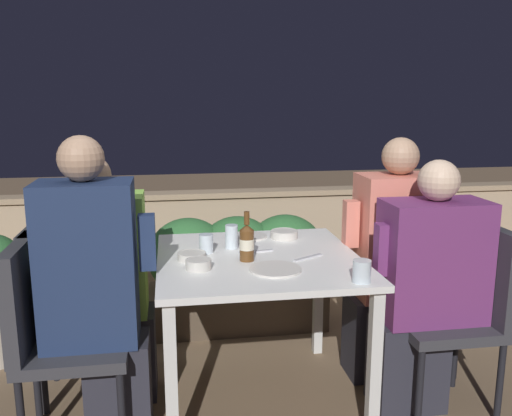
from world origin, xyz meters
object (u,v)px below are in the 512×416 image
beer_bottle (247,242)px  chair_left_far (61,299)px  person_purple_stripe (425,288)px  chair_right_far (424,278)px  chair_left_near (50,325)px  person_green_blouse (104,281)px  person_navy_jumper (97,291)px  chair_right_near (464,299)px  person_coral_top (389,259)px

beer_bottle → chair_left_far: bearing=167.0°
chair_left_far → person_purple_stripe: 1.74m
chair_right_far → person_purple_stripe: bearing=-116.3°
chair_left_near → person_purple_stripe: person_purple_stripe is taller
person_green_blouse → beer_bottle: size_ratio=5.27×
person_navy_jumper → chair_right_near: 1.71m
person_green_blouse → person_purple_stripe: 1.54m
chair_left_far → chair_right_near: size_ratio=1.00×
person_green_blouse → chair_right_far: (1.66, 0.00, -0.08)m
person_navy_jumper → chair_left_far: (-0.21, 0.31, -0.14)m
chair_left_far → beer_bottle: beer_bottle is taller
chair_left_far → person_coral_top: (1.66, 0.00, 0.11)m
beer_bottle → chair_right_far: bearing=11.7°
person_navy_jumper → person_purple_stripe: 1.50m
person_navy_jumper → person_purple_stripe: size_ratio=1.11×
person_purple_stripe → chair_right_far: (0.16, 0.32, -0.07)m
chair_left_near → beer_bottle: beer_bottle is taller
person_green_blouse → beer_bottle: 0.74m
person_coral_top → beer_bottle: person_coral_top is taller
chair_right_near → person_coral_top: person_coral_top is taller
chair_right_near → beer_bottle: (-1.04, 0.11, 0.30)m
chair_left_far → chair_left_near: bearing=-88.2°
person_purple_stripe → beer_bottle: size_ratio=5.21×
chair_right_far → beer_bottle: (-0.99, -0.21, 0.30)m
chair_right_near → person_purple_stripe: bearing=180.0°
chair_right_near → chair_right_far: 0.32m
person_navy_jumper → chair_left_far: 0.40m
person_purple_stripe → chair_left_far: bearing=169.5°
person_purple_stripe → chair_right_far: size_ratio=1.35×
person_purple_stripe → chair_right_far: 0.36m
chair_right_far → beer_bottle: 1.05m
chair_left_near → chair_right_far: bearing=9.5°
chair_right_far → beer_bottle: bearing=-168.3°
person_purple_stripe → beer_bottle: 0.87m
person_navy_jumper → beer_bottle: person_navy_jumper is taller
person_green_blouse → person_purple_stripe: person_green_blouse is taller
chair_right_far → person_coral_top: (-0.20, 0.00, 0.11)m
chair_left_near → person_navy_jumper: 0.25m
person_navy_jumper → person_green_blouse: bearing=91.2°
chair_left_far → beer_bottle: 0.95m
person_green_blouse → person_coral_top: (1.46, 0.00, 0.04)m
chair_right_near → chair_right_far: same height
chair_left_near → person_navy_jumper: (0.20, 0.00, 0.14)m
chair_right_near → beer_bottle: beer_bottle is taller
chair_left_far → person_green_blouse: (0.20, -0.00, 0.08)m
chair_right_near → chair_right_far: size_ratio=1.00×
person_navy_jumper → chair_left_far: bearing=124.5°
chair_left_near → chair_right_far: 1.88m
chair_right_near → person_purple_stripe: size_ratio=0.74×
person_navy_jumper → chair_right_far: person_navy_jumper is taller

